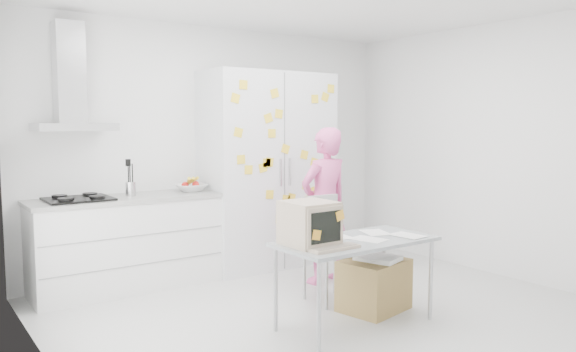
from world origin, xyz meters
TOP-DOWN VIEW (x-y plane):
  - floor at (0.00, 0.00)m, footprint 4.50×4.00m
  - walls at (0.00, 0.72)m, footprint 4.52×4.01m
  - counter_run at (-1.20, 1.70)m, footprint 1.84×0.63m
  - range_hood at (-1.65, 1.84)m, footprint 0.70×0.48m
  - tall_cabinet at (0.45, 1.67)m, footprint 1.50×0.68m
  - person at (0.53, 0.75)m, footprint 0.60×0.41m
  - desk at (-0.31, -0.33)m, footprint 1.32×0.67m
  - chair at (0.20, 0.31)m, footprint 0.46×0.46m
  - cardboard_box at (0.34, -0.18)m, footprint 0.63×0.55m

SIDE VIEW (x-z plane):
  - floor at x=0.00m, z-range -0.02..0.00m
  - cardboard_box at x=0.34m, z-range -0.01..0.47m
  - counter_run at x=-1.20m, z-range -0.17..1.11m
  - chair at x=0.20m, z-range 0.06..1.02m
  - desk at x=-0.31m, z-range 0.27..1.31m
  - person at x=0.53m, z-range 0.00..1.59m
  - tall_cabinet at x=0.45m, z-range 0.00..2.20m
  - walls at x=0.00m, z-range 0.00..2.70m
  - range_hood at x=-1.65m, z-range 1.45..2.46m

